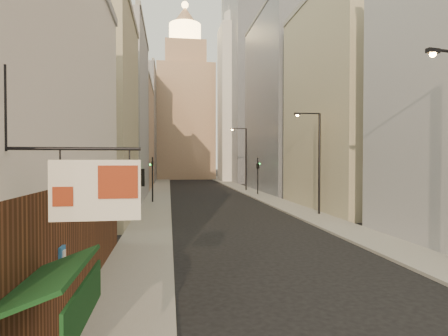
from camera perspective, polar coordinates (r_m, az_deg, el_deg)
sidewalk_left at (r=59.18m, az=-9.67°, el=-3.26°), size 3.00×140.00×0.15m
sidewalk_right at (r=60.31m, az=2.79°, el=-3.16°), size 3.00×140.00×0.15m
left_bldg_beige at (r=30.92m, az=-21.26°, el=7.28°), size 8.00×12.00×16.00m
left_bldg_grey at (r=46.78m, az=-16.88°, el=7.69°), size 8.00×16.00×20.00m
left_bldg_tan at (r=64.46m, az=-14.51°, el=4.58°), size 8.00×18.00×17.00m
left_bldg_wingrid at (r=84.57m, az=-13.08°, el=6.16°), size 8.00×20.00×24.00m
right_bldg_beige at (r=38.45m, az=18.48°, el=9.10°), size 8.00×16.00×20.00m
right_bldg_wingrid at (r=57.26m, az=9.28°, el=9.56°), size 8.00×20.00×26.00m
highrise at (r=87.74m, az=7.42°, el=15.05°), size 21.00×23.00×51.20m
clock_tower at (r=96.94m, az=-5.93°, el=8.90°), size 14.00×14.00×44.90m
white_tower at (r=84.53m, az=2.09°, el=10.71°), size 8.00×8.00×41.50m
streetlamp_mid at (r=32.42m, az=13.95°, el=1.63°), size 2.27×0.31×8.66m
streetlamp_far at (r=56.37m, az=3.13°, el=1.97°), size 2.45×0.75×9.49m
traffic_light_left at (r=41.23m, az=-10.85°, el=-0.20°), size 0.63×0.60×5.00m
traffic_light_right at (r=49.84m, az=5.16°, el=0.27°), size 0.73×0.73×5.00m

